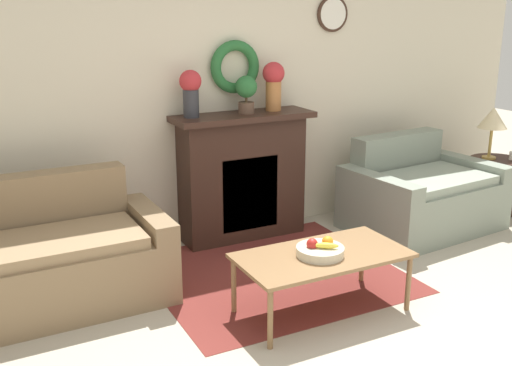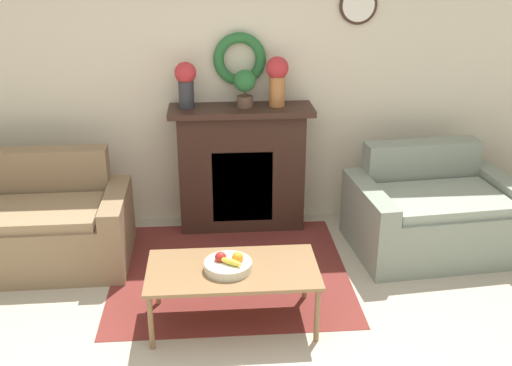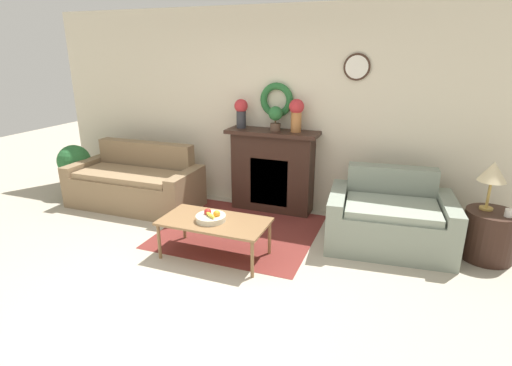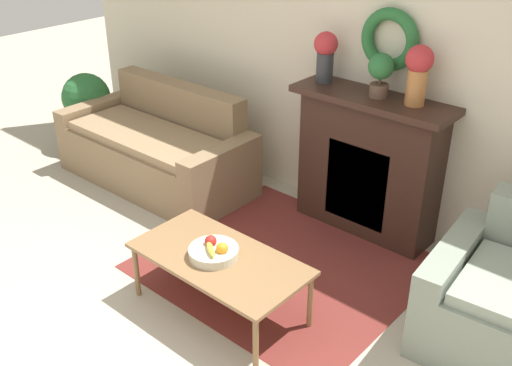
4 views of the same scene
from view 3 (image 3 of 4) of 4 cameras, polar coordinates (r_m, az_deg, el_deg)
The scene contains 15 objects.
ground_plane at distance 3.87m, azimuth -11.05°, elevation -15.57°, with size 16.00×16.00×0.00m, color #ADA38E.
floor_rug at distance 5.01m, azimuth -2.34°, elevation -6.82°, with size 1.85×1.70×0.01m.
wall_back at distance 5.55m, azimuth 2.00°, elevation 10.30°, with size 6.80×0.15×2.70m.
fireplace at distance 5.49m, azimuth 2.38°, elevation 1.82°, with size 1.24×0.41×1.13m.
couch_left at distance 5.97m, azimuth -16.78°, elevation -0.18°, with size 1.87×0.88×0.87m.
loveseat_right at distance 4.81m, azimuth 18.54°, elevation -4.94°, with size 1.44×1.07×0.84m.
coffee_table at distance 4.30m, azimuth -5.97°, elevation -5.76°, with size 1.15×0.60×0.42m.
fruit_bowl at distance 4.26m, azimuth -6.45°, elevation -4.88°, with size 0.32×0.32×0.12m.
side_table_by_loveseat at distance 4.95m, azimuth 30.32°, elevation -6.46°, with size 0.53×0.53×0.54m.
table_lamp at distance 4.77m, azimuth 30.76°, elevation 1.26°, with size 0.28×0.28×0.52m.
mug at distance 4.78m, azimuth 32.46°, elevation -3.64°, with size 0.08×0.08×0.08m.
vase_on_mantel_left at distance 5.49m, azimuth -2.14°, elevation 10.21°, with size 0.18×0.18×0.39m.
vase_on_mantel_right at distance 5.23m, azimuth 5.79°, elevation 9.95°, with size 0.19×0.19×0.42m.
potted_plant_on_mantel at distance 5.30m, azimuth 2.80°, elevation 9.49°, with size 0.19×0.19×0.32m.
potted_plant_floor_by_couch at distance 6.71m, azimuth -24.49°, elevation 2.47°, with size 0.49×0.49×0.78m.
Camera 3 is at (1.79, -2.68, 2.14)m, focal length 28.00 mm.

